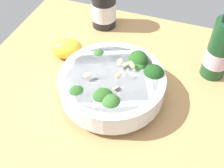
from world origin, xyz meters
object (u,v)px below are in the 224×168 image
bowl_of_broccoli (114,83)px  lemon_wedge (67,48)px  bottle_tall (104,5)px  bottle_short (220,50)px

bowl_of_broccoli → lemon_wedge: bearing=150.6°
bottle_tall → bottle_short: (31.29, -9.86, 0.92)cm
bottle_short → lemon_wedge: bearing=-170.4°
bowl_of_broccoli → bottle_tall: bottle_tall is taller
lemon_wedge → bottle_short: bearing=9.6°
bowl_of_broccoli → bottle_tall: bearing=115.2°
lemon_wedge → bottle_short: (35.23, 5.94, 4.77)cm
bottle_tall → bottle_short: bearing=-17.5°
bowl_of_broccoli → bottle_short: bearing=36.5°
bowl_of_broccoli → lemon_wedge: bowl_of_broccoli is taller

